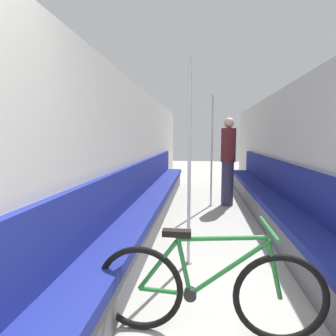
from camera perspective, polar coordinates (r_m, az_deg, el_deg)
The scene contains 8 objects.
wall_left at distance 4.40m, azimuth -7.08°, elevation 2.97°, with size 0.10×10.84×2.26m, color beige.
wall_right at distance 4.50m, azimuth 25.68°, elevation 2.44°, with size 0.10×10.84×2.26m, color beige.
bench_seat_row_left at distance 4.48m, azimuth -3.82°, elevation -7.38°, with size 0.46×6.95×1.01m.
bench_seat_row_right at distance 4.56m, azimuth 22.15°, elevation -7.63°, with size 0.46×6.95×1.01m.
bicycle at distance 2.06m, azimuth 8.55°, elevation -24.76°, with size 1.62×0.46×0.83m.
grab_pole_near at distance 5.37m, azimuth 9.49°, elevation 3.21°, with size 0.08×0.08×2.24m.
grab_pole_far at distance 2.84m, azimuth 4.65°, elevation 0.16°, with size 0.08×0.08×2.24m.
passenger_standing at distance 5.51m, azimuth 12.92°, elevation 1.60°, with size 0.30×0.30×1.80m.
Camera 1 is at (-0.17, -0.43, 1.42)m, focal length 28.00 mm.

